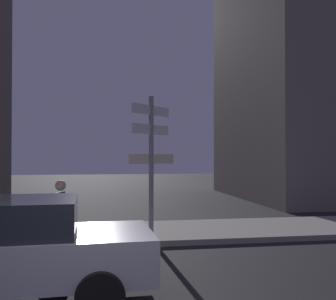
{
  "coord_description": "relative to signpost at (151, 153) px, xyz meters",
  "views": [
    {
      "loc": [
        0.01,
        -3.97,
        2.11
      ],
      "look_at": [
        1.51,
        5.12,
        2.25
      ],
      "focal_mm": 41.07,
      "sensor_mm": 36.0,
      "label": 1
    }
  ],
  "objects": [
    {
      "name": "cyclist",
      "position": [
        -2.08,
        -1.39,
        -1.44
      ],
      "size": [
        1.81,
        0.38,
        1.61
      ],
      "color": "black",
      "rests_on": "ground_plane"
    },
    {
      "name": "signpost",
      "position": [
        0.0,
        0.0,
        0.0
      ],
      "size": [
        1.12,
        1.05,
        3.45
      ],
      "color": "gray",
      "rests_on": "sidewalk_kerb"
    },
    {
      "name": "sidewalk_kerb",
      "position": [
        -1.15,
        0.68,
        -2.11
      ],
      "size": [
        40.0,
        2.73,
        0.14
      ],
      "primitive_type": "cube",
      "color": "gray",
      "rests_on": "ground_plane"
    },
    {
      "name": "building_right_block",
      "position": [
        10.54,
        8.54,
        5.26
      ],
      "size": [
        10.17,
        9.55,
        14.89
      ],
      "color": "slate",
      "rests_on": "ground_plane"
    }
  ]
}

